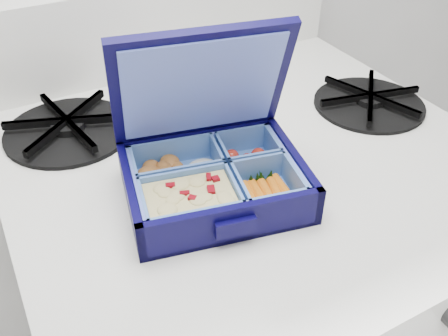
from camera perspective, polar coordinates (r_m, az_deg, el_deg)
bento_box at (r=0.61m, az=-1.12°, el=-1.49°), size 0.24×0.21×0.05m
burner_grate at (r=0.84m, az=16.34°, el=7.61°), size 0.21×0.21×0.03m
burner_grate_rear at (r=0.77m, az=-17.39°, el=4.57°), size 0.24×0.24×0.02m
fork at (r=0.75m, az=-1.32°, el=4.75°), size 0.16×0.12×0.01m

